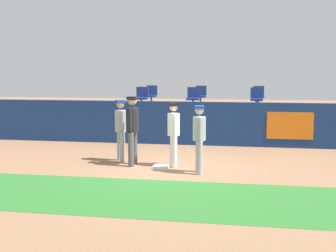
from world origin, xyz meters
TOP-DOWN VIEW (x-y plane):
  - ground_plane at (0.00, 0.00)m, footprint 60.00×60.00m
  - grass_foreground_strip at (0.00, -2.59)m, footprint 18.00×2.80m
  - first_base at (-0.29, 0.11)m, footprint 0.40×0.40m
  - player_fielder_home at (-0.01, 0.41)m, footprint 0.41×0.56m
  - player_runner_visitor at (-1.59, 0.82)m, footprint 0.45×0.45m
  - player_coach_visitor at (0.75, -0.30)m, footprint 0.38×0.47m
  - player_umpire at (-1.12, 0.34)m, footprint 0.36×0.52m
  - field_wall at (0.02, 4.05)m, footprint 18.00×0.26m
  - bleacher_platform at (0.00, 6.62)m, footprint 18.00×4.80m
  - seat_back_left at (-2.10, 7.29)m, footprint 0.44×0.44m
  - seat_front_center at (-0.11, 5.49)m, footprint 0.48×0.44m
  - seat_back_right at (2.34, 7.29)m, footprint 0.44×0.44m
  - seat_front_right at (2.23, 5.49)m, footprint 0.44×0.44m
  - seat_front_left at (-2.09, 5.49)m, footprint 0.48×0.44m
  - seat_back_center at (-0.01, 7.29)m, footprint 0.45×0.44m

SIDE VIEW (x-z plane):
  - ground_plane at x=0.00m, z-range 0.00..0.00m
  - grass_foreground_strip at x=0.00m, z-range 0.00..0.01m
  - first_base at x=-0.29m, z-range 0.00..0.08m
  - bleacher_platform at x=0.00m, z-range 0.00..1.11m
  - field_wall at x=0.02m, z-range 0.00..1.50m
  - player_coach_visitor at x=0.75m, z-range 0.13..1.83m
  - player_fielder_home at x=-0.01m, z-range 0.13..1.84m
  - player_runner_visitor at x=-1.59m, z-range 0.14..1.87m
  - player_umpire at x=-1.12m, z-range 0.15..2.02m
  - seat_back_right at x=2.34m, z-range 1.16..2.00m
  - seat_front_right at x=2.23m, z-range 1.16..2.00m
  - seat_back_left at x=-2.10m, z-range 1.16..2.00m
  - seat_back_center at x=-0.01m, z-range 1.16..2.00m
  - seat_front_center at x=-0.11m, z-range 1.16..2.00m
  - seat_front_left at x=-2.09m, z-range 1.16..2.00m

